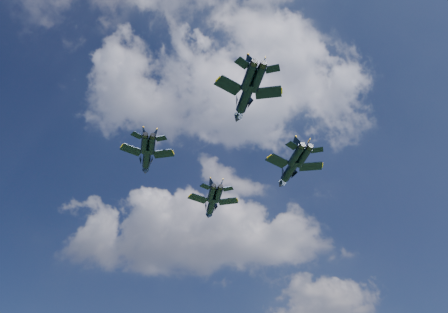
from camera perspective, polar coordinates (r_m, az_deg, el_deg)
jet_lead at (r=108.87m, az=-1.63°, el=-6.36°), size 12.13×16.34×3.85m
jet_left at (r=95.40m, az=-10.06°, el=-0.22°), size 11.06×14.99×3.53m
jet_right at (r=98.69m, az=8.58°, el=-1.83°), size 12.57×17.31×4.09m
jet_slot at (r=84.51m, az=2.73°, el=7.53°), size 12.61×17.26×4.07m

